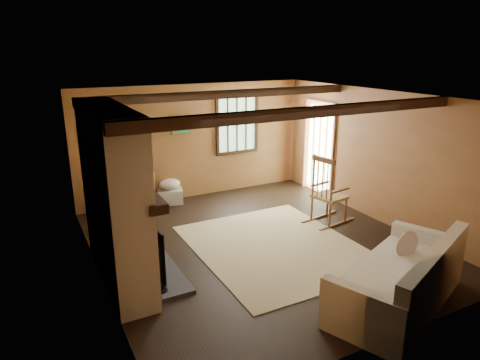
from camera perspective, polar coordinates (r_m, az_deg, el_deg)
ground at (r=7.14m, az=2.52°, el=-8.54°), size 5.50×5.50×0.00m
room_envelope at (r=6.92m, az=3.22°, el=4.96°), size 5.02×5.52×2.44m
fireplace at (r=5.98m, az=-16.14°, el=-3.01°), size 1.02×2.30×2.40m
rug at (r=7.08m, az=4.76°, el=-8.80°), size 2.50×3.00×0.01m
rocking_chair at (r=7.96m, az=11.64°, el=-1.92°), size 1.00×0.63×1.28m
sofa at (r=5.81m, az=20.87°, el=-12.67°), size 2.39×1.72×0.89m
firewood_pile at (r=8.62m, az=-16.29°, el=-3.76°), size 0.62×0.11×0.23m
laundry_basket at (r=9.00m, az=-9.29°, el=-2.14°), size 0.58×0.49×0.30m
basket_pillow at (r=8.92m, az=-9.37°, el=-0.56°), size 0.45×0.36×0.22m
armchair at (r=8.42m, az=-14.15°, el=-2.45°), size 1.00×0.99×0.68m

